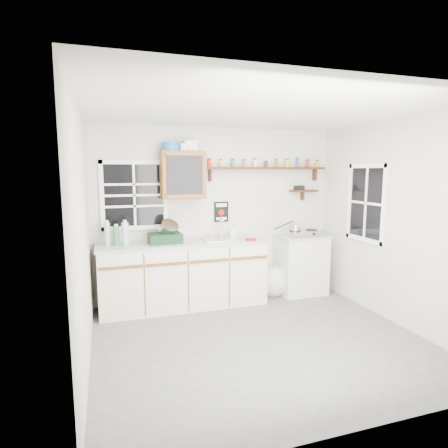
% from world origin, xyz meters
% --- Properties ---
extents(room, '(3.64, 3.24, 2.54)m').
position_xyz_m(room, '(0.00, 0.00, 1.25)').
color(room, '#4F4F51').
rests_on(room, ground).
extents(main_cabinet, '(2.31, 0.63, 0.92)m').
position_xyz_m(main_cabinet, '(-0.58, 1.30, 0.46)').
color(main_cabinet, beige).
rests_on(main_cabinet, floor).
extents(right_cabinet, '(0.73, 0.57, 0.91)m').
position_xyz_m(right_cabinet, '(1.25, 1.32, 0.46)').
color(right_cabinet, silver).
rests_on(right_cabinet, floor).
extents(sink, '(0.52, 0.44, 0.29)m').
position_xyz_m(sink, '(-0.05, 1.30, 0.93)').
color(sink, '#BCBCC1').
rests_on(sink, main_cabinet).
extents(upper_cabinet, '(0.60, 0.32, 0.65)m').
position_xyz_m(upper_cabinet, '(-0.55, 1.44, 1.82)').
color(upper_cabinet, brown).
rests_on(upper_cabinet, wall_back).
extents(upper_cabinet_clutter, '(0.48, 0.24, 0.14)m').
position_xyz_m(upper_cabinet_clutter, '(-0.60, 1.44, 2.21)').
color(upper_cabinet_clutter, '#1B56B2').
rests_on(upper_cabinet_clutter, upper_cabinet).
extents(spice_shelf, '(1.91, 0.18, 0.35)m').
position_xyz_m(spice_shelf, '(0.72, 1.51, 1.93)').
color(spice_shelf, black).
rests_on(spice_shelf, wall_back).
extents(secondary_shelf, '(0.45, 0.16, 0.24)m').
position_xyz_m(secondary_shelf, '(1.36, 1.52, 1.58)').
color(secondary_shelf, black).
rests_on(secondary_shelf, wall_back).
extents(warning_sign, '(0.22, 0.02, 0.30)m').
position_xyz_m(warning_sign, '(0.05, 1.59, 1.28)').
color(warning_sign, black).
rests_on(warning_sign, wall_back).
extents(window_back, '(0.93, 0.03, 0.98)m').
position_xyz_m(window_back, '(-1.20, 1.59, 1.55)').
color(window_back, black).
rests_on(window_back, wall_back).
extents(window_right, '(0.03, 0.78, 1.08)m').
position_xyz_m(window_right, '(1.79, 0.55, 1.45)').
color(window_right, black).
rests_on(window_right, wall_back).
extents(water_bottles, '(0.30, 0.12, 0.33)m').
position_xyz_m(water_bottles, '(-1.45, 1.32, 1.07)').
color(water_bottles, '#A5B4C1').
rests_on(water_bottles, main_cabinet).
extents(dish_rack, '(0.44, 0.34, 0.32)m').
position_xyz_m(dish_rack, '(-0.82, 1.29, 1.02)').
color(dish_rack, black).
rests_on(dish_rack, main_cabinet).
extents(soap_bottle, '(0.11, 0.11, 0.19)m').
position_xyz_m(soap_bottle, '(0.17, 1.37, 1.01)').
color(soap_bottle, white).
rests_on(soap_bottle, main_cabinet).
extents(rag, '(0.17, 0.15, 0.02)m').
position_xyz_m(rag, '(0.33, 1.11, 0.93)').
color(rag, maroon).
rests_on(rag, main_cabinet).
extents(hotplate, '(0.60, 0.37, 0.08)m').
position_xyz_m(hotplate, '(1.27, 1.31, 0.95)').
color(hotplate, '#BCBCC1').
rests_on(hotplate, right_cabinet).
extents(saucepan, '(0.36, 0.23, 0.16)m').
position_xyz_m(saucepan, '(1.12, 1.31, 1.03)').
color(saucepan, '#BCBCC1').
rests_on(saucepan, hotplate).
extents(trash_bag, '(0.43, 0.39, 0.50)m').
position_xyz_m(trash_bag, '(0.80, 1.34, 0.21)').
color(trash_bag, silver).
rests_on(trash_bag, floor).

